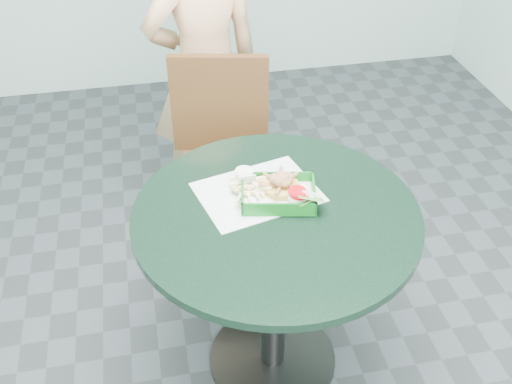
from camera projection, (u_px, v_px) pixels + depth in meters
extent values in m
cube|color=#303335|center=(272.00, 359.00, 2.40)|extent=(4.00, 5.00, 0.02)
cylinder|color=#2E2E2E|center=(272.00, 358.00, 2.40)|extent=(0.50, 0.50, 0.02)
cylinder|color=#2E2E2E|center=(274.00, 294.00, 2.17)|extent=(0.09, 0.09, 0.70)
cylinder|color=#274F30|center=(276.00, 220.00, 1.96)|extent=(0.94, 0.94, 0.03)
cube|color=#3C200E|center=(229.00, 176.00, 2.63)|extent=(0.43, 0.43, 0.04)
cube|color=#3C200E|center=(220.00, 104.00, 2.63)|extent=(0.43, 0.04, 0.46)
cube|color=#3C200E|center=(196.00, 248.00, 2.60)|extent=(0.04, 0.04, 0.43)
cube|color=#3C200E|center=(278.00, 237.00, 2.66)|extent=(0.04, 0.04, 0.43)
cube|color=#3C200E|center=(186.00, 197.00, 2.89)|extent=(0.04, 0.04, 0.43)
cube|color=#3C200E|center=(261.00, 188.00, 2.95)|extent=(0.04, 0.04, 0.43)
imported|color=tan|center=(205.00, 68.00, 2.75)|extent=(0.63, 0.49, 1.55)
cube|color=white|center=(258.00, 197.00, 2.02)|extent=(0.45, 0.38, 0.00)
cube|color=#0C6518|center=(278.00, 203.00, 1.99)|extent=(0.24, 0.18, 0.01)
cube|color=white|center=(278.00, 202.00, 1.99)|extent=(0.23, 0.16, 0.00)
cube|color=#0C6518|center=(273.00, 182.00, 2.04)|extent=(0.24, 0.01, 0.04)
cube|color=#0C6518|center=(284.00, 213.00, 1.91)|extent=(0.24, 0.01, 0.04)
cube|color=#0C6518|center=(312.00, 193.00, 1.99)|extent=(0.01, 0.18, 0.04)
cube|color=#0C6518|center=(243.00, 202.00, 1.96)|extent=(0.01, 0.18, 0.04)
cylinder|color=gold|center=(279.00, 192.00, 2.01)|extent=(0.12, 0.12, 0.02)
cylinder|color=white|center=(240.00, 183.00, 2.01)|extent=(0.06, 0.06, 0.03)
cylinder|color=white|center=(240.00, 179.00, 1.99)|extent=(0.05, 0.05, 0.00)
cylinder|color=white|center=(299.00, 201.00, 1.96)|extent=(0.07, 0.07, 0.02)
torus|color=beige|center=(299.00, 197.00, 1.95)|extent=(0.07, 0.07, 0.01)
cylinder|color=red|center=(300.00, 195.00, 1.95)|extent=(0.06, 0.06, 0.01)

